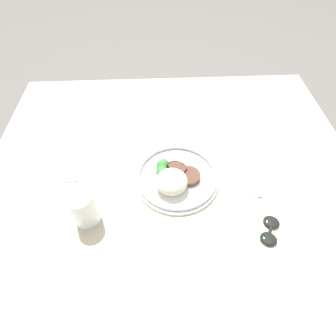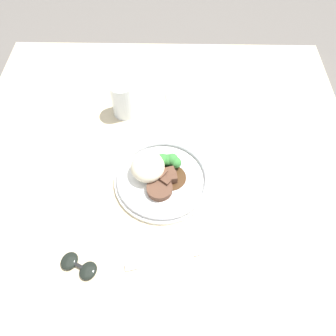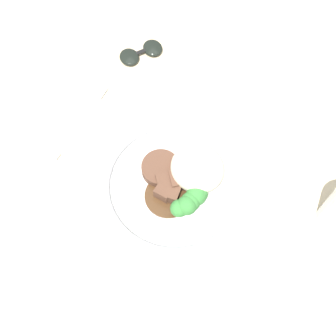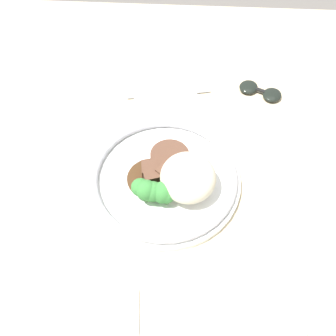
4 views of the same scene
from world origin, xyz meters
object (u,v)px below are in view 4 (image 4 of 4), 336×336
at_px(fork, 177,93).
at_px(knife, 289,213).
at_px(sunglasses, 260,91).
at_px(plate, 168,177).

distance_m(fork, knife, 0.35).
height_order(knife, sunglasses, sunglasses).
bearing_deg(knife, fork, -162.78).
distance_m(plate, fork, 0.24).
bearing_deg(sunglasses, fork, -61.29).
bearing_deg(plate, knife, 77.23).
xyz_separation_m(fork, sunglasses, (-0.01, 0.18, 0.00)).
bearing_deg(sunglasses, plate, -11.91).
relative_size(knife, sunglasses, 1.91).
height_order(fork, knife, fork).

